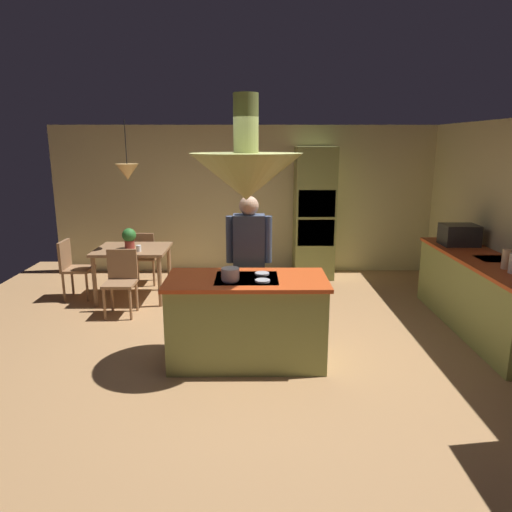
{
  "coord_description": "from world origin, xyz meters",
  "views": [
    {
      "loc": [
        0.06,
        -4.82,
        2.27
      ],
      "look_at": [
        0.1,
        0.4,
        1.0
      ],
      "focal_mm": 33.03,
      "sensor_mm": 36.0,
      "label": 1
    }
  ],
  "objects_px": {
    "chair_at_corner": "(72,265)",
    "potted_plant_on_table": "(129,237)",
    "chair_by_back_wall": "(144,254)",
    "cup_on_table": "(139,248)",
    "dining_table": "(133,255)",
    "oven_tower": "(314,213)",
    "canister_sugar": "(507,259)",
    "cooking_pot_on_cooktop": "(230,274)",
    "microwave_on_counter": "(459,235)",
    "chair_facing_island": "(121,278)",
    "kitchen_island": "(247,320)",
    "person_at_island": "(249,258)"
  },
  "relations": [
    {
      "from": "chair_by_back_wall",
      "to": "cup_on_table",
      "type": "relative_size",
      "value": 9.67
    },
    {
      "from": "oven_tower",
      "to": "person_at_island",
      "type": "relative_size",
      "value": 1.31
    },
    {
      "from": "person_at_island",
      "to": "cooking_pot_on_cooktop",
      "type": "bearing_deg",
      "value": -102.57
    },
    {
      "from": "person_at_island",
      "to": "chair_facing_island",
      "type": "relative_size",
      "value": 1.93
    },
    {
      "from": "dining_table",
      "to": "canister_sugar",
      "type": "bearing_deg",
      "value": -21.16
    },
    {
      "from": "chair_at_corner",
      "to": "microwave_on_counter",
      "type": "relative_size",
      "value": 1.89
    },
    {
      "from": "chair_at_corner",
      "to": "oven_tower",
      "type": "bearing_deg",
      "value": -72.81
    },
    {
      "from": "potted_plant_on_table",
      "to": "cooking_pot_on_cooktop",
      "type": "height_order",
      "value": "potted_plant_on_table"
    },
    {
      "from": "oven_tower",
      "to": "potted_plant_on_table",
      "type": "distance_m",
      "value": 3.07
    },
    {
      "from": "person_at_island",
      "to": "chair_facing_island",
      "type": "height_order",
      "value": "person_at_island"
    },
    {
      "from": "microwave_on_counter",
      "to": "oven_tower",
      "type": "bearing_deg",
      "value": 136.02
    },
    {
      "from": "person_at_island",
      "to": "chair_by_back_wall",
      "type": "distance_m",
      "value": 2.75
    },
    {
      "from": "oven_tower",
      "to": "cup_on_table",
      "type": "distance_m",
      "value": 3.0
    },
    {
      "from": "chair_at_corner",
      "to": "potted_plant_on_table",
      "type": "relative_size",
      "value": 2.9
    },
    {
      "from": "kitchen_island",
      "to": "cup_on_table",
      "type": "relative_size",
      "value": 18.38
    },
    {
      "from": "dining_table",
      "to": "canister_sugar",
      "type": "xyz_separation_m",
      "value": [
        4.54,
        -1.76,
        0.37
      ]
    },
    {
      "from": "kitchen_island",
      "to": "person_at_island",
      "type": "xyz_separation_m",
      "value": [
        0.02,
        0.68,
        0.5
      ]
    },
    {
      "from": "dining_table",
      "to": "chair_at_corner",
      "type": "bearing_deg",
      "value": -180.0
    },
    {
      "from": "canister_sugar",
      "to": "microwave_on_counter",
      "type": "relative_size",
      "value": 0.47
    },
    {
      "from": "person_at_island",
      "to": "cooking_pot_on_cooktop",
      "type": "distance_m",
      "value": 0.83
    },
    {
      "from": "chair_at_corner",
      "to": "cup_on_table",
      "type": "xyz_separation_m",
      "value": [
        1.04,
        -0.22,
        0.3
      ]
    },
    {
      "from": "microwave_on_counter",
      "to": "cooking_pot_on_cooktop",
      "type": "relative_size",
      "value": 2.56
    },
    {
      "from": "dining_table",
      "to": "microwave_on_counter",
      "type": "height_order",
      "value": "microwave_on_counter"
    },
    {
      "from": "canister_sugar",
      "to": "dining_table",
      "type": "bearing_deg",
      "value": 158.84
    },
    {
      "from": "potted_plant_on_table",
      "to": "canister_sugar",
      "type": "bearing_deg",
      "value": -20.63
    },
    {
      "from": "chair_at_corner",
      "to": "potted_plant_on_table",
      "type": "bearing_deg",
      "value": -92.48
    },
    {
      "from": "kitchen_island",
      "to": "chair_by_back_wall",
      "type": "bearing_deg",
      "value": 121.57
    },
    {
      "from": "oven_tower",
      "to": "person_at_island",
      "type": "height_order",
      "value": "oven_tower"
    },
    {
      "from": "chair_by_back_wall",
      "to": "oven_tower",
      "type": "bearing_deg",
      "value": -170.33
    },
    {
      "from": "kitchen_island",
      "to": "person_at_island",
      "type": "relative_size",
      "value": 0.99
    },
    {
      "from": "oven_tower",
      "to": "potted_plant_on_table",
      "type": "xyz_separation_m",
      "value": [
        -2.83,
        -1.18,
        -0.17
      ]
    },
    {
      "from": "oven_tower",
      "to": "dining_table",
      "type": "height_order",
      "value": "oven_tower"
    },
    {
      "from": "dining_table",
      "to": "potted_plant_on_table",
      "type": "distance_m",
      "value": 0.28
    },
    {
      "from": "dining_table",
      "to": "chair_facing_island",
      "type": "relative_size",
      "value": 1.19
    },
    {
      "from": "chair_at_corner",
      "to": "microwave_on_counter",
      "type": "xyz_separation_m",
      "value": [
        5.44,
        -0.54,
        0.55
      ]
    },
    {
      "from": "chair_facing_island",
      "to": "microwave_on_counter",
      "type": "xyz_separation_m",
      "value": [
        4.54,
        0.13,
        0.55
      ]
    },
    {
      "from": "chair_facing_island",
      "to": "chair_at_corner",
      "type": "relative_size",
      "value": 1.0
    },
    {
      "from": "chair_by_back_wall",
      "to": "microwave_on_counter",
      "type": "distance_m",
      "value": 4.73
    },
    {
      "from": "person_at_island",
      "to": "microwave_on_counter",
      "type": "xyz_separation_m",
      "value": [
        2.82,
        0.89,
        0.09
      ]
    },
    {
      "from": "chair_by_back_wall",
      "to": "chair_facing_island",
      "type": "bearing_deg",
      "value": 90.0
    },
    {
      "from": "dining_table",
      "to": "chair_facing_island",
      "type": "height_order",
      "value": "chair_facing_island"
    },
    {
      "from": "chair_by_back_wall",
      "to": "person_at_island",
      "type": "bearing_deg",
      "value": 129.44
    },
    {
      "from": "kitchen_island",
      "to": "potted_plant_on_table",
      "type": "distance_m",
      "value": 2.73
    },
    {
      "from": "dining_table",
      "to": "potted_plant_on_table",
      "type": "bearing_deg",
      "value": -123.47
    },
    {
      "from": "chair_by_back_wall",
      "to": "microwave_on_counter",
      "type": "relative_size",
      "value": 1.89
    },
    {
      "from": "cooking_pot_on_cooktop",
      "to": "chair_at_corner",
      "type": "bearing_deg",
      "value": 137.54
    },
    {
      "from": "microwave_on_counter",
      "to": "chair_facing_island",
      "type": "bearing_deg",
      "value": -178.36
    },
    {
      "from": "chair_by_back_wall",
      "to": "cooking_pot_on_cooktop",
      "type": "relative_size",
      "value": 4.83
    },
    {
      "from": "potted_plant_on_table",
      "to": "cup_on_table",
      "type": "bearing_deg",
      "value": -46.81
    },
    {
      "from": "chair_facing_island",
      "to": "chair_by_back_wall",
      "type": "distance_m",
      "value": 1.33
    }
  ]
}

